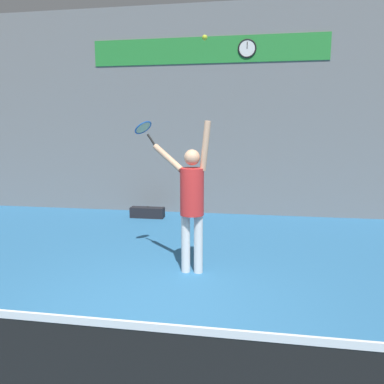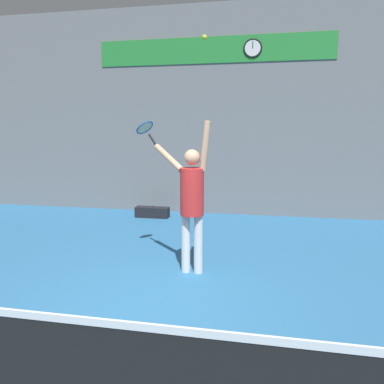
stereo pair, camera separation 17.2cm
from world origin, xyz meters
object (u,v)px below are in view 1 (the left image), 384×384
scoreboard_clock (247,48)px  water_bottle (148,212)px  tennis_racket (144,129)px  equipment_bag (147,212)px  tennis_ball (205,38)px  tennis_player (191,197)px

scoreboard_clock → water_bottle: size_ratio=1.63×
tennis_racket → equipment_bag: size_ratio=0.51×
scoreboard_clock → tennis_racket: (-1.48, -3.46, -1.84)m
equipment_bag → scoreboard_clock: bearing=17.1°
scoreboard_clock → tennis_ball: (-0.46, -4.04, -0.66)m
scoreboard_clock → equipment_bag: size_ratio=0.53×
tennis_player → tennis_ball: (0.19, -0.10, 2.15)m
equipment_bag → tennis_player: bearing=-63.6°
tennis_player → tennis_racket: size_ratio=5.34×
tennis_racket → equipment_bag: (-0.78, 2.77, -1.97)m
tennis_player → tennis_ball: 2.16m
equipment_bag → water_bottle: bearing=93.3°
tennis_racket → equipment_bag: tennis_racket is taller
scoreboard_clock → tennis_player: scoreboard_clock is taller
scoreboard_clock → tennis_racket: size_ratio=1.04×
scoreboard_clock → tennis_player: (-0.65, -3.94, -2.81)m
tennis_racket → tennis_player: bearing=-30.2°
tennis_ball → water_bottle: tennis_ball is taller
tennis_player → water_bottle: (-1.62, 3.30, -1.01)m
tennis_player → equipment_bag: tennis_player is taller
tennis_racket → tennis_ball: tennis_ball is taller
tennis_racket → water_bottle: size_ratio=1.57×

